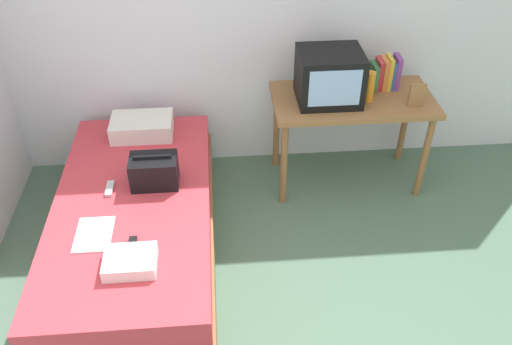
{
  "coord_description": "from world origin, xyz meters",
  "views": [
    {
      "loc": [
        -0.4,
        -1.71,
        2.64
      ],
      "look_at": [
        -0.18,
        0.99,
        0.56
      ],
      "focal_mm": 37.34,
      "sensor_mm": 36.0,
      "label": 1
    }
  ],
  "objects": [
    {
      "name": "wall_back",
      "position": [
        0.0,
        2.0,
        1.3
      ],
      "size": [
        5.2,
        0.1,
        2.6
      ],
      "primitive_type": "cube",
      "color": "silver",
      "rests_on": "ground"
    },
    {
      "name": "bed",
      "position": [
        -0.97,
        0.88,
        0.24
      ],
      "size": [
        1.0,
        2.0,
        0.48
      ],
      "color": "olive",
      "rests_on": "ground"
    },
    {
      "name": "desk",
      "position": [
        0.57,
        1.58,
        0.65
      ],
      "size": [
        1.16,
        0.6,
        0.74
      ],
      "color": "olive",
      "rests_on": "ground"
    },
    {
      "name": "tv",
      "position": [
        0.38,
        1.57,
        0.92
      ],
      "size": [
        0.44,
        0.39,
        0.36
      ],
      "color": "black",
      "rests_on": "desk"
    },
    {
      "name": "water_bottle",
      "position": [
        0.66,
        1.53,
        0.85
      ],
      "size": [
        0.07,
        0.07,
        0.22
      ],
      "primitive_type": "cylinder",
      "color": "orange",
      "rests_on": "desk"
    },
    {
      "name": "book_row",
      "position": [
        0.82,
        1.71,
        0.85
      ],
      "size": [
        0.2,
        0.16,
        0.25
      ],
      "color": "#337F47",
      "rests_on": "desk"
    },
    {
      "name": "picture_frame",
      "position": [
        0.97,
        1.42,
        0.83
      ],
      "size": [
        0.11,
        0.02,
        0.17
      ],
      "primitive_type": "cube",
      "color": "olive",
      "rests_on": "desk"
    },
    {
      "name": "pillow",
      "position": [
        -0.96,
        1.62,
        0.55
      ],
      "size": [
        0.44,
        0.29,
        0.13
      ],
      "primitive_type": "cube",
      "color": "silver",
      "rests_on": "bed"
    },
    {
      "name": "handbag",
      "position": [
        -0.83,
        1.03,
        0.58
      ],
      "size": [
        0.3,
        0.2,
        0.22
      ],
      "color": "black",
      "rests_on": "bed"
    },
    {
      "name": "magazine",
      "position": [
        -1.15,
        0.58,
        0.48
      ],
      "size": [
        0.21,
        0.29,
        0.01
      ],
      "primitive_type": "cube",
      "color": "white",
      "rests_on": "bed"
    },
    {
      "name": "remote_dark",
      "position": [
        -0.92,
        0.45,
        0.49
      ],
      "size": [
        0.04,
        0.16,
        0.02
      ],
      "primitive_type": "cube",
      "color": "black",
      "rests_on": "bed"
    },
    {
      "name": "remote_silver",
      "position": [
        -1.12,
        0.99,
        0.49
      ],
      "size": [
        0.04,
        0.14,
        0.02
      ],
      "primitive_type": "cube",
      "color": "#B7B7BC",
      "rests_on": "bed"
    },
    {
      "name": "folded_towel",
      "position": [
        -0.91,
        0.31,
        0.52
      ],
      "size": [
        0.28,
        0.22,
        0.08
      ],
      "primitive_type": "cube",
      "color": "white",
      "rests_on": "bed"
    }
  ]
}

